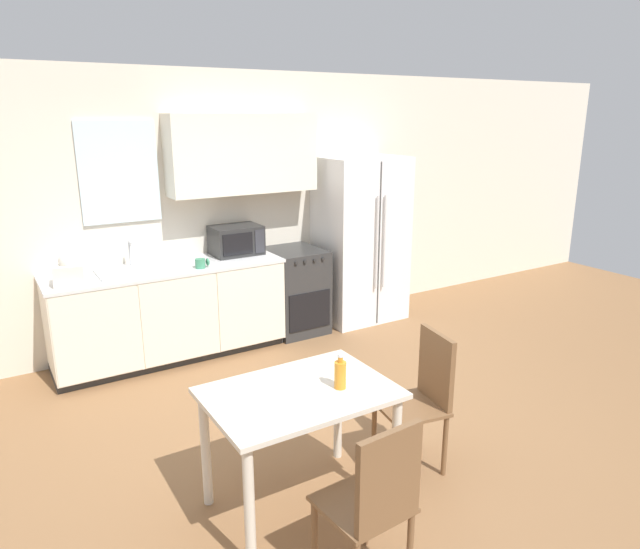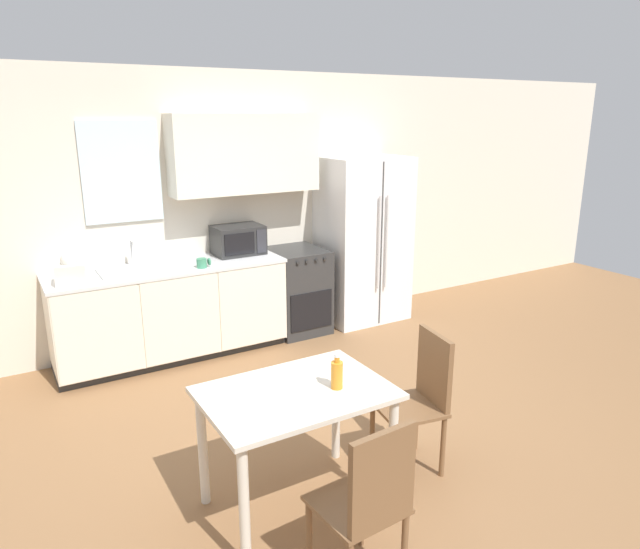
{
  "view_description": "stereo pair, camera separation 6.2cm",
  "coord_description": "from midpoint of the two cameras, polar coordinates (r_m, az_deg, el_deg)",
  "views": [
    {
      "loc": [
        -1.99,
        -3.13,
        2.28
      ],
      "look_at": [
        0.28,
        0.58,
        1.05
      ],
      "focal_mm": 32.0,
      "sensor_mm": 36.0,
      "label": 1
    },
    {
      "loc": [
        -1.93,
        -3.16,
        2.28
      ],
      "look_at": [
        0.28,
        0.58,
        1.05
      ],
      "focal_mm": 32.0,
      "sensor_mm": 36.0,
      "label": 2
    }
  ],
  "objects": [
    {
      "name": "dining_chair_side",
      "position": [
        3.85,
        9.88,
        -11.39
      ],
      "size": [
        0.46,
        0.46,
        0.93
      ],
      "rotation": [
        0.0,
        0.0,
        1.4
      ],
      "color": "brown",
      "rests_on": "ground_plane"
    },
    {
      "name": "oven_range",
      "position": [
        6.12,
        -2.84,
        -1.61
      ],
      "size": [
        0.56,
        0.65,
        0.9
      ],
      "color": "#2D2D2D",
      "rests_on": "ground_plane"
    },
    {
      "name": "grocery_bag_0",
      "position": [
        5.16,
        -24.19,
        0.23
      ],
      "size": [
        0.27,
        0.24,
        0.27
      ],
      "rotation": [
        0.0,
        0.0,
        -0.14
      ],
      "color": "silver",
      "rests_on": "kitchen_counter"
    },
    {
      "name": "coffee_mug",
      "position": [
        5.37,
        -12.13,
        1.1
      ],
      "size": [
        0.13,
        0.09,
        0.09
      ],
      "color": "#3F8C66",
      "rests_on": "kitchen_counter"
    },
    {
      "name": "dining_chair_near",
      "position": [
        2.9,
        4.96,
        -21.34
      ],
      "size": [
        0.42,
        0.42,
        0.93
      ],
      "rotation": [
        0.0,
        0.0,
        0.06
      ],
      "color": "brown",
      "rests_on": "ground_plane"
    },
    {
      "name": "refrigerator",
      "position": [
        6.42,
        3.81,
        3.51
      ],
      "size": [
        0.92,
        0.72,
        1.83
      ],
      "color": "white",
      "rests_on": "ground_plane"
    },
    {
      "name": "dining_table",
      "position": [
        3.37,
        -2.58,
        -13.39
      ],
      "size": [
        1.06,
        0.74,
        0.76
      ],
      "color": "beige",
      "rests_on": "ground_plane"
    },
    {
      "name": "kitchen_counter",
      "position": [
        5.63,
        -15.09,
        -3.67
      ],
      "size": [
        2.17,
        0.67,
        0.91
      ],
      "color": "#333333",
      "rests_on": "ground_plane"
    },
    {
      "name": "kitchen_sink",
      "position": [
        5.44,
        -18.26,
        0.51
      ],
      "size": [
        0.67,
        0.41,
        0.25
      ],
      "color": "#B7BABC",
      "rests_on": "kitchen_counter"
    },
    {
      "name": "microwave",
      "position": [
        5.81,
        -8.68,
        3.42
      ],
      "size": [
        0.49,
        0.36,
        0.29
      ],
      "color": "#282828",
      "rests_on": "kitchen_counter"
    },
    {
      "name": "ground_plane",
      "position": [
        4.35,
        0.38,
        -15.79
      ],
      "size": [
        12.0,
        12.0,
        0.0
      ],
      "primitive_type": "plane",
      "color": "olive"
    },
    {
      "name": "wall_back",
      "position": [
        5.87,
        -11.25,
        7.3
      ],
      "size": [
        12.0,
        0.38,
        2.7
      ],
      "color": "beige",
      "rests_on": "ground_plane"
    },
    {
      "name": "drink_bottle",
      "position": [
        3.31,
        1.5,
        -9.91
      ],
      "size": [
        0.07,
        0.07,
        0.21
      ],
      "color": "orange",
      "rests_on": "dining_table"
    }
  ]
}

